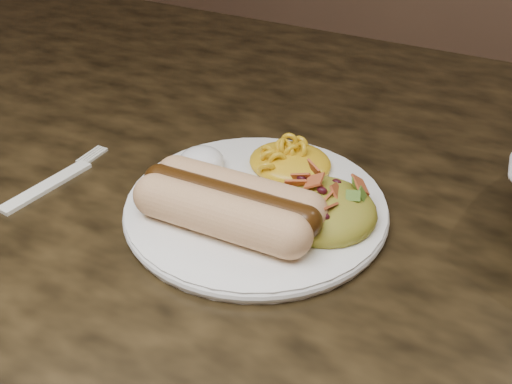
% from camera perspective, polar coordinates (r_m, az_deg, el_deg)
% --- Properties ---
extents(table, '(1.60, 0.90, 0.75)m').
position_cam_1_polar(table, '(0.63, -3.24, -6.44)').
color(table, '#3B2B15').
rests_on(table, floor).
extents(plate, '(0.28, 0.28, 0.01)m').
position_cam_1_polar(plate, '(0.53, 0.00, -1.42)').
color(plate, white).
rests_on(plate, table).
extents(hotdog, '(0.14, 0.07, 0.04)m').
position_cam_1_polar(hotdog, '(0.49, -2.60, -1.04)').
color(hotdog, '#FFC598').
rests_on(hotdog, plate).
extents(mac_and_cheese, '(0.09, 0.09, 0.03)m').
position_cam_1_polar(mac_and_cheese, '(0.57, 3.31, 3.79)').
color(mac_and_cheese, yellow).
rests_on(mac_and_cheese, plate).
extents(sour_cream, '(0.05, 0.05, 0.03)m').
position_cam_1_polar(sour_cream, '(0.57, -5.26, 3.35)').
color(sour_cream, white).
rests_on(sour_cream, plate).
extents(taco_salad, '(0.10, 0.09, 0.04)m').
position_cam_1_polar(taco_salad, '(0.51, 6.25, -0.82)').
color(taco_salad, orange).
rests_on(taco_salad, plate).
extents(fork, '(0.04, 0.14, 0.00)m').
position_cam_1_polar(fork, '(0.60, -19.33, 0.52)').
color(fork, white).
rests_on(fork, table).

